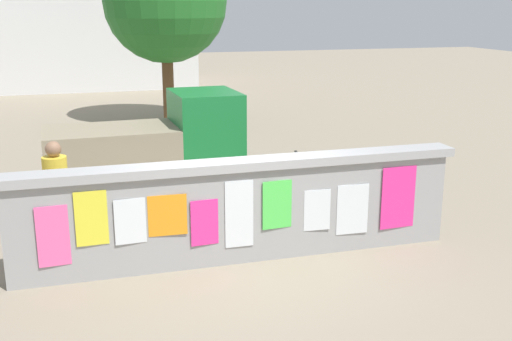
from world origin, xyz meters
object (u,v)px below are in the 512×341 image
(auto_rickshaw_truck, at_px, (155,144))
(tree_roadside, at_px, (165,1))
(motorcycle, at_px, (330,175))
(person_walking, at_px, (56,185))

(auto_rickshaw_truck, xyz_separation_m, tree_roadside, (1.35, 7.17, 2.63))
(motorcycle, height_order, person_walking, person_walking)
(auto_rickshaw_truck, height_order, motorcycle, auto_rickshaw_truck)
(motorcycle, xyz_separation_m, person_walking, (-4.67, -1.18, 0.52))
(tree_roadside, bearing_deg, auto_rickshaw_truck, -100.62)
(person_walking, xyz_separation_m, tree_roadside, (3.07, 9.86, 2.55))
(auto_rickshaw_truck, bearing_deg, person_walking, -122.71)
(auto_rickshaw_truck, bearing_deg, motorcycle, -27.02)
(auto_rickshaw_truck, xyz_separation_m, motorcycle, (2.95, -1.50, -0.44))
(motorcycle, bearing_deg, person_walking, -165.81)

